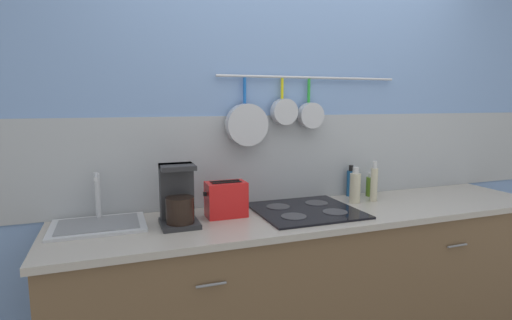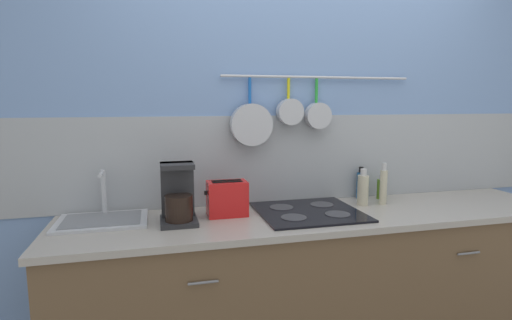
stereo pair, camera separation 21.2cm
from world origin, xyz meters
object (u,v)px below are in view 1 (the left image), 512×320
toaster (226,199)px  bottle_olive_oil (370,186)px  coffee_maker (178,200)px  bottle_vinegar (355,187)px  bottle_cooking_wine (374,183)px  bottle_dish_soap (351,182)px

toaster → bottle_olive_oil: toaster is taller
coffee_maker → bottle_olive_oil: bearing=8.2°
bottle_vinegar → toaster: bearing=-178.5°
bottle_cooking_wine → bottle_olive_oil: bearing=62.8°
coffee_maker → toaster: size_ratio=1.33×
toaster → bottle_dish_soap: bearing=11.2°
toaster → bottle_dish_soap: 0.94m
toaster → bottle_olive_oil: size_ratio=1.50×
bottle_dish_soap → bottle_olive_oil: 0.13m
toaster → bottle_dish_soap: (0.92, 0.18, -0.01)m
bottle_vinegar → bottle_cooking_wine: (0.13, -0.01, 0.01)m
bottle_dish_soap → toaster: bearing=-168.8°
bottle_dish_soap → bottle_vinegar: bearing=-114.4°
toaster → bottle_olive_oil: (1.04, 0.13, -0.03)m
bottle_dish_soap → bottle_cooking_wine: 0.18m
bottle_olive_oil → bottle_cooking_wine: bearing=-117.2°
bottle_dish_soap → coffee_maker: bearing=-168.7°
coffee_maker → bottle_olive_oil: coffee_maker is taller
bottle_vinegar → bottle_olive_oil: 0.23m
bottle_dish_soap → bottle_olive_oil: size_ratio=1.33×
coffee_maker → toaster: 0.28m
bottle_olive_oil → coffee_maker: bearing=-171.8°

